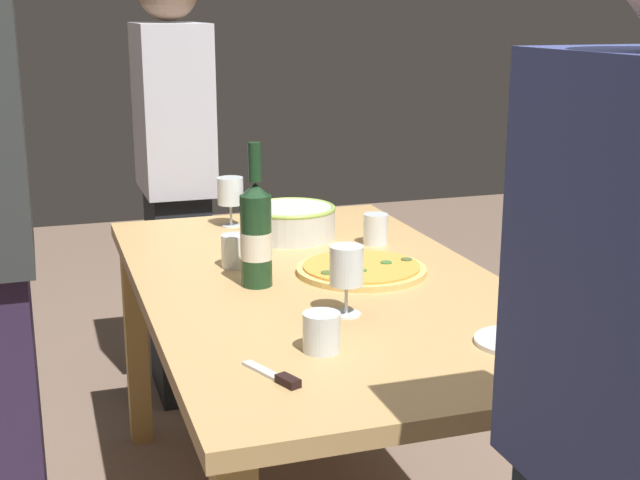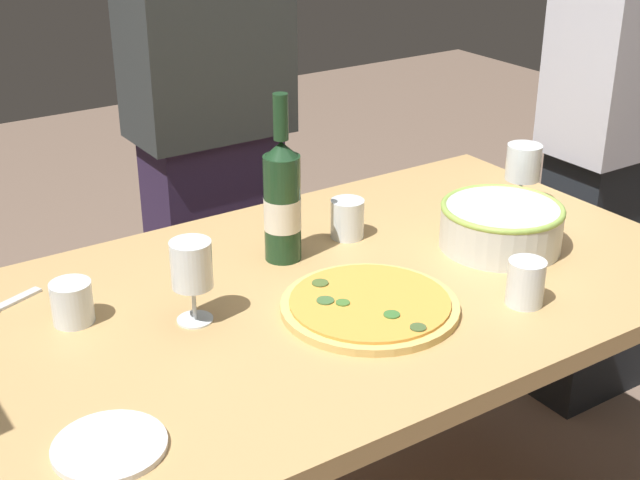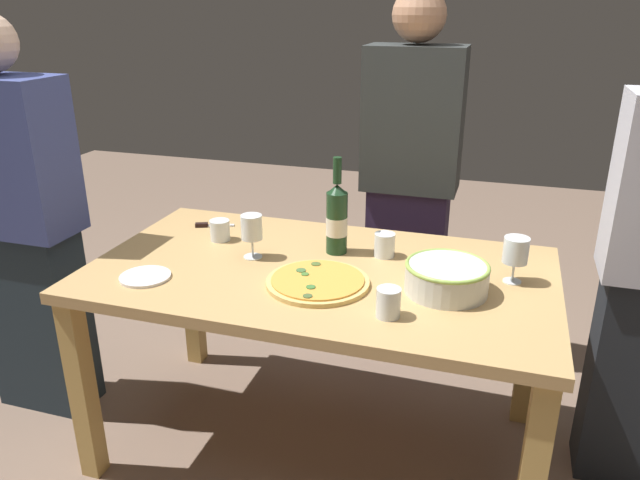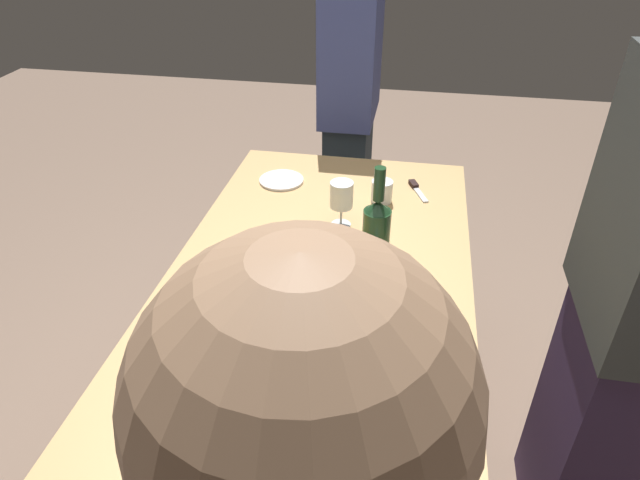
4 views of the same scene
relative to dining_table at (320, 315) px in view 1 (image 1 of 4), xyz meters
The scene contains 12 objects.
dining_table is the anchor object (origin of this frame).
pizza 0.16m from the dining_table, 76.19° to the right, with size 0.34×0.34×0.02m.
serving_bowl 0.46m from the dining_table, ahead, with size 0.27×0.27×0.10m.
wine_bottle 0.28m from the dining_table, 85.23° to the left, with size 0.08×0.08×0.36m.
wine_glass_near_pizza 0.68m from the dining_table, ahead, with size 0.08×0.08×0.16m.
wine_glass_by_bottle 0.33m from the dining_table, behind, with size 0.08×0.08×0.16m.
cup_amber 0.42m from the dining_table, 42.33° to the right, with size 0.07×0.07×0.09m, color white.
cup_ceramic 0.49m from the dining_table, 162.27° to the left, with size 0.08×0.08×0.08m, color white.
cup_spare 0.29m from the dining_table, 42.73° to the left, with size 0.08×0.08×0.09m, color white.
side_plate 0.60m from the dining_table, 155.15° to the right, with size 0.17×0.17×0.01m, color white.
pizza_knife 0.63m from the dining_table, 154.61° to the left, with size 0.16×0.08×0.02m.
person_guest_left 1.13m from the dining_table, ahead, with size 0.39×0.24×1.59m.
Camera 1 is at (-2.03, 0.66, 1.42)m, focal length 49.42 mm.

